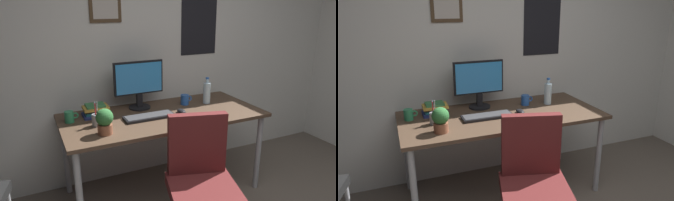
# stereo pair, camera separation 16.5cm
# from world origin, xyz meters

# --- Properties ---
(wall_back) EXTENTS (4.40, 0.10, 2.60)m
(wall_back) POSITION_xyz_m (-0.00, 2.15, 1.30)
(wall_back) COLOR silver
(wall_back) RESTS_ON ground_plane
(desk) EXTENTS (1.74, 0.79, 0.76)m
(desk) POSITION_xyz_m (-0.20, 1.67, 0.69)
(desk) COLOR #4C3828
(desk) RESTS_ON ground_plane
(office_chair) EXTENTS (0.58, 0.59, 0.95)m
(office_chair) POSITION_xyz_m (-0.23, 0.97, 0.53)
(office_chair) COLOR #591E1E
(office_chair) RESTS_ON ground_plane
(monitor) EXTENTS (0.46, 0.20, 0.43)m
(monitor) POSITION_xyz_m (-0.33, 1.91, 1.00)
(monitor) COLOR black
(monitor) RESTS_ON desk
(keyboard) EXTENTS (0.43, 0.15, 0.03)m
(keyboard) POSITION_xyz_m (-0.35, 1.63, 0.77)
(keyboard) COLOR black
(keyboard) RESTS_ON desk
(computer_mouse) EXTENTS (0.06, 0.11, 0.04)m
(computer_mouse) POSITION_xyz_m (-0.05, 1.62, 0.78)
(computer_mouse) COLOR black
(computer_mouse) RESTS_ON desk
(water_bottle) EXTENTS (0.07, 0.07, 0.25)m
(water_bottle) POSITION_xyz_m (0.31, 1.78, 0.86)
(water_bottle) COLOR silver
(water_bottle) RESTS_ON desk
(coffee_mug_near) EXTENTS (0.11, 0.07, 0.09)m
(coffee_mug_near) POSITION_xyz_m (-0.97, 1.81, 0.80)
(coffee_mug_near) COLOR #2D8C59
(coffee_mug_near) RESTS_ON desk
(coffee_mug_far) EXTENTS (0.12, 0.08, 0.10)m
(coffee_mug_far) POSITION_xyz_m (0.10, 1.83, 0.81)
(coffee_mug_far) COLOR #2659B2
(coffee_mug_far) RESTS_ON desk
(potted_plant) EXTENTS (0.13, 0.13, 0.20)m
(potted_plant) POSITION_xyz_m (-0.76, 1.46, 0.86)
(potted_plant) COLOR brown
(potted_plant) RESTS_ON desk
(pen_cup) EXTENTS (0.07, 0.07, 0.20)m
(pen_cup) POSITION_xyz_m (-0.79, 1.64, 0.81)
(pen_cup) COLOR #9EA0A5
(pen_cup) RESTS_ON desk
(book_stack_left) EXTENTS (0.21, 0.17, 0.11)m
(book_stack_left) POSITION_xyz_m (-0.74, 1.87, 0.81)
(book_stack_left) COLOR navy
(book_stack_left) RESTS_ON desk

